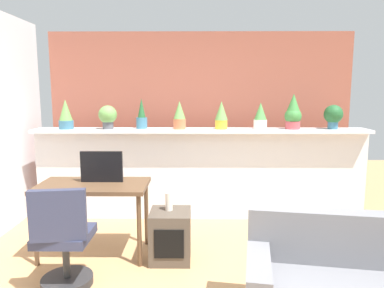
# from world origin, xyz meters

# --- Properties ---
(divider_wall) EXTENTS (4.28, 0.16, 1.15)m
(divider_wall) POSITION_xyz_m (0.00, 2.00, 0.58)
(divider_wall) COLOR silver
(divider_wall) RESTS_ON ground
(plant_shelf) EXTENTS (4.28, 0.37, 0.04)m
(plant_shelf) POSITION_xyz_m (0.00, 1.96, 1.17)
(plant_shelf) COLOR silver
(plant_shelf) RESTS_ON divider_wall
(brick_wall_behind) EXTENTS (4.28, 0.10, 2.50)m
(brick_wall_behind) POSITION_xyz_m (0.00, 2.60, 1.25)
(brick_wall_behind) COLOR #9E5442
(brick_wall_behind) RESTS_ON ground
(potted_plant_0) EXTENTS (0.18, 0.18, 0.38)m
(potted_plant_0) POSITION_xyz_m (-1.72, 1.93, 1.38)
(potted_plant_0) COLOR #386B84
(potted_plant_0) RESTS_ON plant_shelf
(potted_plant_1) EXTENTS (0.23, 0.23, 0.30)m
(potted_plant_1) POSITION_xyz_m (-1.19, 1.93, 1.36)
(potted_plant_1) COLOR #4C4C51
(potted_plant_1) RESTS_ON plant_shelf
(potted_plant_2) EXTENTS (0.14, 0.14, 0.39)m
(potted_plant_2) POSITION_xyz_m (-0.76, 2.00, 1.36)
(potted_plant_2) COLOR #386B84
(potted_plant_2) RESTS_ON plant_shelf
(potted_plant_3) EXTENTS (0.16, 0.16, 0.36)m
(potted_plant_3) POSITION_xyz_m (-0.27, 1.93, 1.37)
(potted_plant_3) COLOR #C66B42
(potted_plant_3) RESTS_ON plant_shelf
(potted_plant_4) EXTENTS (0.16, 0.16, 0.36)m
(potted_plant_4) POSITION_xyz_m (0.26, 1.94, 1.37)
(potted_plant_4) COLOR gold
(potted_plant_4) RESTS_ON plant_shelf
(potted_plant_5) EXTENTS (0.17, 0.17, 0.34)m
(potted_plant_5) POSITION_xyz_m (0.76, 1.98, 1.36)
(potted_plant_5) COLOR silver
(potted_plant_5) RESTS_ON plant_shelf
(potted_plant_6) EXTENTS (0.21, 0.21, 0.45)m
(potted_plant_6) POSITION_xyz_m (1.17, 1.95, 1.40)
(potted_plant_6) COLOR #B7474C
(potted_plant_6) RESTS_ON plant_shelf
(potted_plant_7) EXTENTS (0.24, 0.24, 0.31)m
(potted_plant_7) POSITION_xyz_m (1.68, 1.96, 1.37)
(potted_plant_7) COLOR #386B84
(potted_plant_7) RESTS_ON plant_shelf
(desk) EXTENTS (1.10, 0.60, 0.75)m
(desk) POSITION_xyz_m (-1.11, 0.89, 0.67)
(desk) COLOR brown
(desk) RESTS_ON ground
(tv_monitor) EXTENTS (0.43, 0.04, 0.32)m
(tv_monitor) POSITION_xyz_m (-1.03, 0.97, 0.91)
(tv_monitor) COLOR black
(tv_monitor) RESTS_ON desk
(office_chair) EXTENTS (0.47, 0.47, 0.91)m
(office_chair) POSITION_xyz_m (-1.18, 0.24, 0.39)
(office_chair) COLOR #262628
(office_chair) RESTS_ON ground
(side_cube_shelf) EXTENTS (0.40, 0.41, 0.50)m
(side_cube_shelf) POSITION_xyz_m (-0.32, 0.78, 0.25)
(side_cube_shelf) COLOR #4C4238
(side_cube_shelf) RESTS_ON ground
(vase_on_shelf) EXTENTS (0.07, 0.07, 0.18)m
(vase_on_shelf) POSITION_xyz_m (-0.33, 0.83, 0.59)
(vase_on_shelf) COLOR silver
(vase_on_shelf) RESTS_ON side_cube_shelf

